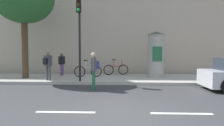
# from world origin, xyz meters

# --- Properties ---
(ground_plane) EXTENTS (80.00, 80.00, 0.00)m
(ground_plane) POSITION_xyz_m (0.00, 0.00, 0.00)
(ground_plane) COLOR #38383A
(sidewalk_curb) EXTENTS (36.00, 4.00, 0.15)m
(sidewalk_curb) POSITION_xyz_m (0.00, 7.00, 0.07)
(sidewalk_curb) COLOR #B2ADA3
(sidewalk_curb) RESTS_ON ground_plane
(lane_markings) EXTENTS (25.80, 0.16, 0.01)m
(lane_markings) POSITION_xyz_m (-0.00, 0.00, 0.00)
(lane_markings) COLOR silver
(lane_markings) RESTS_ON ground_plane
(building_backdrop) EXTENTS (36.00, 5.00, 11.67)m
(building_backdrop) POSITION_xyz_m (0.00, 12.00, 5.84)
(building_backdrop) COLOR #B7A893
(building_backdrop) RESTS_ON ground_plane
(traffic_light) EXTENTS (0.24, 0.45, 4.48)m
(traffic_light) POSITION_xyz_m (-2.32, 5.24, 3.15)
(traffic_light) COLOR black
(traffic_light) RESTS_ON sidewalk_curb
(poster_column) EXTENTS (1.09, 1.09, 2.91)m
(poster_column) POSITION_xyz_m (2.17, 7.29, 1.63)
(poster_column) COLOR #9E9B93
(poster_column) RESTS_ON sidewalk_curb
(pedestrian_in_dark_shirt) EXTENTS (0.42, 0.65, 1.76)m
(pedestrian_in_dark_shirt) POSITION_xyz_m (-1.30, 3.53, 1.06)
(pedestrian_in_dark_shirt) COLOR #1E5938
(pedestrian_in_dark_shirt) RESTS_ON ground_plane
(pedestrian_in_light_jacket) EXTENTS (0.34, 0.66, 1.51)m
(pedestrian_in_light_jacket) POSITION_xyz_m (-4.09, 7.96, 1.04)
(pedestrian_in_light_jacket) COLOR #724C84
(pedestrian_in_light_jacket) RESTS_ON sidewalk_curb
(pedestrian_tallest) EXTENTS (0.55, 0.51, 1.65)m
(pedestrian_tallest) POSITION_xyz_m (-4.20, 5.54, 1.14)
(pedestrian_tallest) COLOR #4C4C51
(pedestrian_tallest) RESTS_ON sidewalk_curb
(bicycle_leaning) EXTENTS (1.74, 0.43, 1.09)m
(bicycle_leaning) POSITION_xyz_m (-2.16, 7.18, 0.54)
(bicycle_leaning) COLOR black
(bicycle_leaning) RESTS_ON sidewalk_curb
(bicycle_upright) EXTENTS (1.73, 0.48, 1.09)m
(bicycle_upright) POSITION_xyz_m (-0.39, 8.40, 0.54)
(bicycle_upright) COLOR black
(bicycle_upright) RESTS_ON sidewalk_curb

